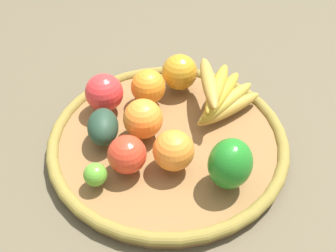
# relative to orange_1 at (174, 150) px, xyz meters

# --- Properties ---
(ground_plane) EXTENTS (2.40, 2.40, 0.00)m
(ground_plane) POSITION_rel_orange_1_xyz_m (0.04, 0.07, -0.07)
(ground_plane) COLOR brown
(ground_plane) RESTS_ON ground
(basket) EXTENTS (0.47, 0.47, 0.03)m
(basket) POSITION_rel_orange_1_xyz_m (0.04, 0.07, -0.05)
(basket) COLOR brown
(basket) RESTS_ON ground_plane
(orange_1) EXTENTS (0.10, 0.10, 0.07)m
(orange_1) POSITION_rel_orange_1_xyz_m (0.00, 0.00, 0.00)
(orange_1) COLOR orange
(orange_1) RESTS_ON basket
(banana_bunch) EXTENTS (0.17, 0.15, 0.08)m
(banana_bunch) POSITION_rel_orange_1_xyz_m (0.17, 0.06, 0.00)
(banana_bunch) COLOR #B08534
(banana_bunch) RESTS_ON basket
(apple_2) EXTENTS (0.11, 0.11, 0.08)m
(apple_2) POSITION_rel_orange_1_xyz_m (0.15, 0.17, 0.00)
(apple_2) COLOR #BF851F
(apple_2) RESTS_ON basket
(avocado) EXTENTS (0.10, 0.10, 0.06)m
(avocado) POSITION_rel_orange_1_xyz_m (-0.06, 0.14, -0.01)
(avocado) COLOR #203929
(avocado) RESTS_ON basket
(orange_2) EXTENTS (0.08, 0.08, 0.07)m
(orange_2) POSITION_rel_orange_1_xyz_m (0.07, 0.17, -0.00)
(orange_2) COLOR orange
(orange_2) RESTS_ON basket
(apple_0) EXTENTS (0.07, 0.07, 0.07)m
(apple_0) POSITION_rel_orange_1_xyz_m (-0.07, 0.04, -0.00)
(apple_0) COLOR red
(apple_0) RESTS_ON basket
(apple_1) EXTENTS (0.08, 0.08, 0.08)m
(apple_1) POSITION_rel_orange_1_xyz_m (-0.01, 0.21, 0.00)
(apple_1) COLOR red
(apple_1) RESTS_ON basket
(bell_pepper) EXTENTS (0.10, 0.10, 0.09)m
(bell_pepper) POSITION_rel_orange_1_xyz_m (0.05, -0.09, 0.01)
(bell_pepper) COLOR #1E7620
(bell_pepper) RESTS_ON basket
(orange_0) EXTENTS (0.09, 0.09, 0.08)m
(orange_0) POSITION_rel_orange_1_xyz_m (0.00, 0.10, 0.00)
(orange_0) COLOR orange
(orange_0) RESTS_ON basket
(lime_0) EXTENTS (0.05, 0.05, 0.04)m
(lime_0) POSITION_rel_orange_1_xyz_m (-0.13, 0.05, -0.02)
(lime_0) COLOR #569A2B
(lime_0) RESTS_ON basket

